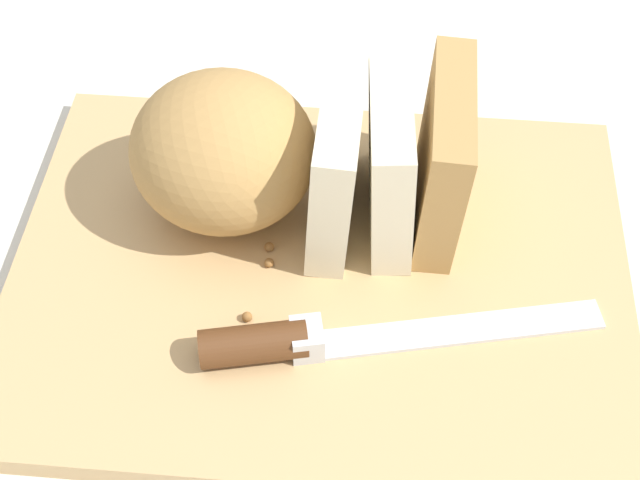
# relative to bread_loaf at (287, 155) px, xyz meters

# --- Properties ---
(ground_plane) EXTENTS (3.00, 3.00, 0.00)m
(ground_plane) POSITION_rel_bread_loaf_xyz_m (0.02, -0.05, -0.07)
(ground_plane) COLOR silver
(cutting_board) EXTENTS (0.43, 0.33, 0.02)m
(cutting_board) POSITION_rel_bread_loaf_xyz_m (0.02, -0.05, -0.06)
(cutting_board) COLOR tan
(cutting_board) RESTS_ON ground_plane
(bread_loaf) EXTENTS (0.23, 0.12, 0.11)m
(bread_loaf) POSITION_rel_bread_loaf_xyz_m (0.00, 0.00, 0.00)
(bread_loaf) COLOR tan
(bread_loaf) RESTS_ON cutting_board
(bread_knife) EXTENTS (0.26, 0.07, 0.02)m
(bread_knife) POSITION_rel_bread_loaf_xyz_m (0.02, -0.12, -0.04)
(bread_knife) COLOR silver
(bread_knife) RESTS_ON cutting_board
(crumb_near_knife) EXTENTS (0.01, 0.01, 0.01)m
(crumb_near_knife) POSITION_rel_bread_loaf_xyz_m (-0.01, -0.05, -0.05)
(crumb_near_knife) COLOR #996633
(crumb_near_knife) RESTS_ON cutting_board
(crumb_near_loaf) EXTENTS (0.01, 0.01, 0.01)m
(crumb_near_loaf) POSITION_rel_bread_loaf_xyz_m (-0.01, -0.04, -0.05)
(crumb_near_loaf) COLOR #996633
(crumb_near_loaf) RESTS_ON cutting_board
(crumb_stray_left) EXTENTS (0.01, 0.01, 0.01)m
(crumb_stray_left) POSITION_rel_bread_loaf_xyz_m (-0.02, -0.10, -0.05)
(crumb_stray_left) COLOR #996633
(crumb_stray_left) RESTS_ON cutting_board
(crumb_stray_right) EXTENTS (0.01, 0.01, 0.01)m
(crumb_stray_right) POSITION_rel_bread_loaf_xyz_m (0.03, -0.01, -0.05)
(crumb_stray_right) COLOR #996633
(crumb_stray_right) RESTS_ON cutting_board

